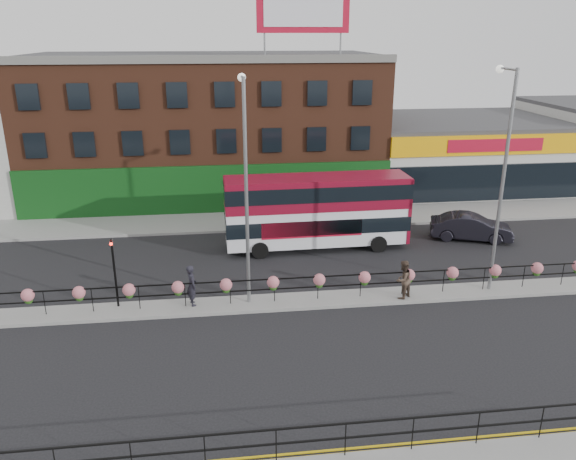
{
  "coord_description": "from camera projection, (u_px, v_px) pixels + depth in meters",
  "views": [
    {
      "loc": [
        -3.3,
        -22.96,
        11.72
      ],
      "look_at": [
        0.0,
        3.0,
        2.5
      ],
      "focal_mm": 35.0,
      "sensor_mm": 36.0,
      "label": 1
    }
  ],
  "objects": [
    {
      "name": "yellow_line_inner",
      "position": [
        342.0,
        449.0,
        16.69
      ],
      "size": [
        60.0,
        0.1,
        0.01
      ],
      "primitive_type": "cube",
      "color": "gold",
      "rests_on": "ground"
    },
    {
      "name": "yellow_line_outer",
      "position": [
        343.0,
        454.0,
        16.52
      ],
      "size": [
        60.0,
        0.1,
        0.01
      ],
      "primitive_type": "cube",
      "color": "gold",
      "rests_on": "ground"
    },
    {
      "name": "supermarket",
      "position": [
        457.0,
        151.0,
        45.41
      ],
      "size": [
        15.0,
        12.25,
        5.3
      ],
      "color": "silver",
      "rests_on": "ground"
    },
    {
      "name": "lamp_column_west",
      "position": [
        246.0,
        174.0,
        23.83
      ],
      "size": [
        0.36,
        1.75,
        9.96
      ],
      "color": "gray",
      "rests_on": "median"
    },
    {
      "name": "billboard",
      "position": [
        303.0,
        8.0,
        35.71
      ],
      "size": [
        6.0,
        0.29,
        4.4
      ],
      "color": "#AF0D26",
      "rests_on": "brick_building"
    },
    {
      "name": "north_pavement",
      "position": [
        271.0,
        220.0,
        36.97
      ],
      "size": [
        60.0,
        4.0,
        0.15
      ],
      "primitive_type": "cube",
      "color": "gray",
      "rests_on": "ground"
    },
    {
      "name": "double_decker_bus",
      "position": [
        318.0,
        205.0,
        31.56
      ],
      "size": [
        10.41,
        2.76,
        4.19
      ],
      "color": "white",
      "rests_on": "ground"
    },
    {
      "name": "car",
      "position": [
        471.0,
        227.0,
        33.43
      ],
      "size": [
        4.5,
        5.71,
        1.55
      ],
      "primitive_type": "imported",
      "rotation": [
        0.0,
        0.0,
        1.25
      ],
      "color": "black",
      "rests_on": "ground"
    },
    {
      "name": "median",
      "position": [
        296.0,
        301.0,
        25.74
      ],
      "size": [
        60.0,
        1.6,
        0.15
      ],
      "primitive_type": "cube",
      "color": "gray",
      "rests_on": "ground"
    },
    {
      "name": "south_railing",
      "position": [
        276.0,
        438.0,
        15.76
      ],
      "size": [
        20.04,
        0.05,
        1.12
      ],
      "color": "black",
      "rests_on": "south_pavement"
    },
    {
      "name": "pedestrian_b",
      "position": [
        403.0,
        279.0,
        25.64
      ],
      "size": [
        1.54,
        1.53,
        1.83
      ],
      "primitive_type": "imported",
      "rotation": [
        0.0,
        0.0,
        3.76
      ],
      "color": "#49382D",
      "rests_on": "median"
    },
    {
      "name": "brick_building",
      "position": [
        207.0,
        125.0,
        42.26
      ],
      "size": [
        25.0,
        12.21,
        10.3
      ],
      "color": "brown",
      "rests_on": "ground"
    },
    {
      "name": "lamp_column_east",
      "position": [
        502.0,
        163.0,
        25.1
      ],
      "size": [
        0.37,
        1.79,
        10.22
      ],
      "color": "gray",
      "rests_on": "median"
    },
    {
      "name": "median_railing",
      "position": [
        296.0,
        282.0,
        25.42
      ],
      "size": [
        30.04,
        0.56,
        1.23
      ],
      "color": "black",
      "rests_on": "median"
    },
    {
      "name": "traffic_light_median",
      "position": [
        113.0,
        258.0,
        24.36
      ],
      "size": [
        0.15,
        0.28,
        3.65
      ],
      "color": "black",
      "rests_on": "median"
    },
    {
      "name": "pedestrian_a",
      "position": [
        192.0,
        285.0,
        24.98
      ],
      "size": [
        0.93,
        0.82,
        1.9
      ],
      "primitive_type": "imported",
      "rotation": [
        0.0,
        0.0,
        1.85
      ],
      "color": "black",
      "rests_on": "median"
    },
    {
      "name": "ground",
      "position": [
        296.0,
        303.0,
        25.77
      ],
      "size": [
        120.0,
        120.0,
        0.0
      ],
      "primitive_type": "plane",
      "color": "black",
      "rests_on": "ground"
    }
  ]
}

